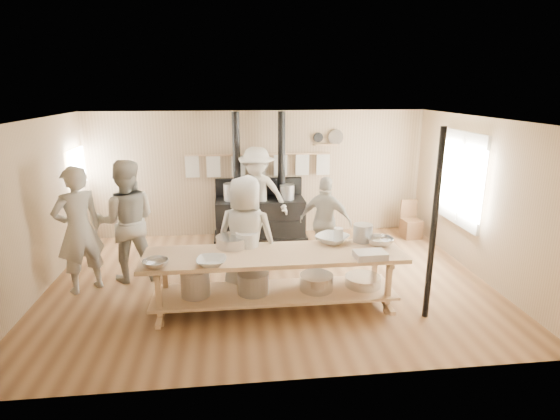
{
  "coord_description": "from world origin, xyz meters",
  "views": [
    {
      "loc": [
        -0.55,
        -6.51,
        3.07
      ],
      "look_at": [
        0.2,
        0.2,
        1.15
      ],
      "focal_mm": 28.0,
      "sensor_mm": 36.0,
      "label": 1
    }
  ],
  "objects_px": {
    "cook_right": "(326,222)",
    "cook_by_window": "(257,195)",
    "cook_left": "(127,221)",
    "roasting_pan": "(370,255)",
    "chair": "(411,227)",
    "stove": "(260,214)",
    "cook_center": "(246,237)",
    "prep_table": "(274,275)",
    "cook_far_left": "(79,230)"
  },
  "relations": [
    {
      "from": "cook_left",
      "to": "chair",
      "type": "distance_m",
      "value": 5.64
    },
    {
      "from": "stove",
      "to": "roasting_pan",
      "type": "xyz_separation_m",
      "value": [
        1.26,
        -3.35,
        0.38
      ]
    },
    {
      "from": "stove",
      "to": "roasting_pan",
      "type": "height_order",
      "value": "stove"
    },
    {
      "from": "prep_table",
      "to": "cook_center",
      "type": "distance_m",
      "value": 0.72
    },
    {
      "from": "stove",
      "to": "cook_by_window",
      "type": "height_order",
      "value": "stove"
    },
    {
      "from": "cook_left",
      "to": "cook_right",
      "type": "xyz_separation_m",
      "value": [
        3.29,
        0.21,
        -0.19
      ]
    },
    {
      "from": "stove",
      "to": "cook_center",
      "type": "relative_size",
      "value": 1.41
    },
    {
      "from": "stove",
      "to": "cook_right",
      "type": "xyz_separation_m",
      "value": [
        1.05,
        -1.52,
        0.28
      ]
    },
    {
      "from": "cook_far_left",
      "to": "cook_by_window",
      "type": "distance_m",
      "value": 3.4
    },
    {
      "from": "prep_table",
      "to": "cook_left",
      "type": "xyz_separation_m",
      "value": [
        -2.24,
        1.29,
        0.47
      ]
    },
    {
      "from": "cook_center",
      "to": "cook_by_window",
      "type": "bearing_deg",
      "value": -78.86
    },
    {
      "from": "cook_right",
      "to": "cook_by_window",
      "type": "relative_size",
      "value": 0.82
    },
    {
      "from": "cook_left",
      "to": "chair",
      "type": "height_order",
      "value": "cook_left"
    },
    {
      "from": "stove",
      "to": "roasting_pan",
      "type": "relative_size",
      "value": 6.22
    },
    {
      "from": "cook_center",
      "to": "chair",
      "type": "xyz_separation_m",
      "value": [
        3.52,
        2.26,
        -0.69
      ]
    },
    {
      "from": "prep_table",
      "to": "cook_far_left",
      "type": "xyz_separation_m",
      "value": [
        -2.87,
        0.93,
        0.46
      ]
    },
    {
      "from": "cook_left",
      "to": "roasting_pan",
      "type": "distance_m",
      "value": 3.86
    },
    {
      "from": "stove",
      "to": "cook_left",
      "type": "xyz_separation_m",
      "value": [
        -2.24,
        -1.73,
        0.47
      ]
    },
    {
      "from": "stove",
      "to": "chair",
      "type": "height_order",
      "value": "stove"
    },
    {
      "from": "chair",
      "to": "roasting_pan",
      "type": "height_order",
      "value": "roasting_pan"
    },
    {
      "from": "cook_right",
      "to": "cook_by_window",
      "type": "xyz_separation_m",
      "value": [
        -1.11,
        1.35,
        0.17
      ]
    },
    {
      "from": "cook_center",
      "to": "stove",
      "type": "bearing_deg",
      "value": -79.75
    },
    {
      "from": "stove",
      "to": "cook_right",
      "type": "relative_size",
      "value": 1.63
    },
    {
      "from": "prep_table",
      "to": "cook_left",
      "type": "relative_size",
      "value": 1.82
    },
    {
      "from": "cook_right",
      "to": "roasting_pan",
      "type": "distance_m",
      "value": 1.84
    },
    {
      "from": "chair",
      "to": "roasting_pan",
      "type": "xyz_separation_m",
      "value": [
        -1.89,
        -3.07,
        0.67
      ]
    },
    {
      "from": "cook_by_window",
      "to": "chair",
      "type": "height_order",
      "value": "cook_by_window"
    },
    {
      "from": "stove",
      "to": "cook_center",
      "type": "distance_m",
      "value": 2.6
    },
    {
      "from": "cook_far_left",
      "to": "cook_right",
      "type": "bearing_deg",
      "value": 149.7
    },
    {
      "from": "cook_left",
      "to": "cook_right",
      "type": "relative_size",
      "value": 1.24
    },
    {
      "from": "cook_center",
      "to": "cook_far_left",
      "type": "bearing_deg",
      "value": 8.26
    },
    {
      "from": "cook_center",
      "to": "roasting_pan",
      "type": "bearing_deg",
      "value": 172.2
    },
    {
      "from": "cook_right",
      "to": "roasting_pan",
      "type": "height_order",
      "value": "cook_right"
    },
    {
      "from": "cook_by_window",
      "to": "roasting_pan",
      "type": "xyz_separation_m",
      "value": [
        1.32,
        -3.18,
        -0.07
      ]
    },
    {
      "from": "cook_right",
      "to": "cook_far_left",
      "type": "bearing_deg",
      "value": 35.07
    },
    {
      "from": "roasting_pan",
      "to": "cook_right",
      "type": "bearing_deg",
      "value": 96.63
    },
    {
      "from": "prep_table",
      "to": "cook_left",
      "type": "distance_m",
      "value": 2.63
    },
    {
      "from": "cook_far_left",
      "to": "chair",
      "type": "relative_size",
      "value": 2.52
    },
    {
      "from": "chair",
      "to": "roasting_pan",
      "type": "relative_size",
      "value": 1.87
    },
    {
      "from": "cook_by_window",
      "to": "cook_center",
      "type": "bearing_deg",
      "value": -80.68
    },
    {
      "from": "cook_left",
      "to": "roasting_pan",
      "type": "bearing_deg",
      "value": 148.0
    },
    {
      "from": "cook_far_left",
      "to": "roasting_pan",
      "type": "height_order",
      "value": "cook_far_left"
    },
    {
      "from": "prep_table",
      "to": "chair",
      "type": "relative_size",
      "value": 4.61
    },
    {
      "from": "prep_table",
      "to": "stove",
      "type": "bearing_deg",
      "value": 89.96
    },
    {
      "from": "roasting_pan",
      "to": "cook_by_window",
      "type": "bearing_deg",
      "value": 112.61
    },
    {
      "from": "prep_table",
      "to": "cook_right",
      "type": "height_order",
      "value": "cook_right"
    },
    {
      "from": "prep_table",
      "to": "roasting_pan",
      "type": "relative_size",
      "value": 8.61
    },
    {
      "from": "cook_left",
      "to": "cook_by_window",
      "type": "bearing_deg",
      "value": -151.56
    },
    {
      "from": "chair",
      "to": "roasting_pan",
      "type": "bearing_deg",
      "value": -126.3
    },
    {
      "from": "cook_right",
      "to": "roasting_pan",
      "type": "bearing_deg",
      "value": 123.42
    }
  ]
}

